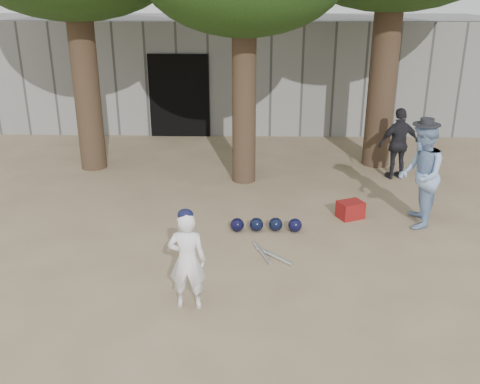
{
  "coord_description": "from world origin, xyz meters",
  "views": [
    {
      "loc": [
        0.79,
        -6.42,
        3.77
      ],
      "look_at": [
        0.6,
        1.0,
        0.95
      ],
      "focal_mm": 40.0,
      "sensor_mm": 36.0,
      "label": 1
    }
  ],
  "objects_px": {
    "spectator_blue": "(420,175)",
    "boy_player": "(187,261)",
    "spectator_dark": "(399,144)",
    "red_bag": "(350,210)"
  },
  "relations": [
    {
      "from": "boy_player",
      "to": "red_bag",
      "type": "relative_size",
      "value": 3.08
    },
    {
      "from": "boy_player",
      "to": "red_bag",
      "type": "bearing_deg",
      "value": -130.22
    },
    {
      "from": "spectator_dark",
      "to": "red_bag",
      "type": "height_order",
      "value": "spectator_dark"
    },
    {
      "from": "boy_player",
      "to": "spectator_blue",
      "type": "bearing_deg",
      "value": -142.9
    },
    {
      "from": "spectator_dark",
      "to": "red_bag",
      "type": "relative_size",
      "value": 3.59
    },
    {
      "from": "spectator_blue",
      "to": "red_bag",
      "type": "distance_m",
      "value": 1.32
    },
    {
      "from": "spectator_blue",
      "to": "boy_player",
      "type": "bearing_deg",
      "value": -42.34
    },
    {
      "from": "spectator_dark",
      "to": "spectator_blue",
      "type": "bearing_deg",
      "value": 70.35
    },
    {
      "from": "spectator_dark",
      "to": "red_bag",
      "type": "bearing_deg",
      "value": 45.18
    },
    {
      "from": "spectator_blue",
      "to": "red_bag",
      "type": "xyz_separation_m",
      "value": [
        -1.05,
        0.27,
        -0.74
      ]
    }
  ]
}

